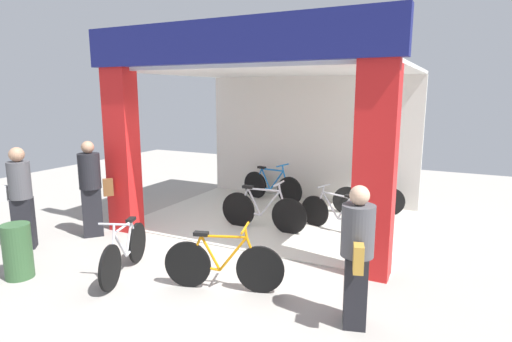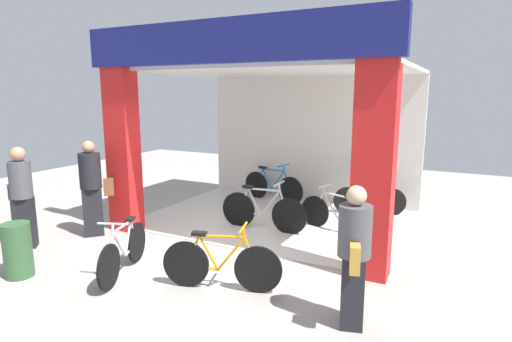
# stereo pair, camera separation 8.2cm
# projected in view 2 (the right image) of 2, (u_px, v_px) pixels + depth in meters

# --- Properties ---
(ground_plane) EXTENTS (18.10, 18.10, 0.00)m
(ground_plane) POSITION_uv_depth(u_px,v_px,m) (230.00, 249.00, 6.91)
(ground_plane) COLOR #9E9991
(ground_plane) RESTS_ON ground
(shop_facade) EXTENTS (5.25, 4.02, 3.60)m
(shop_facade) POSITION_uv_depth(u_px,v_px,m) (277.00, 124.00, 8.15)
(shop_facade) COLOR beige
(shop_facade) RESTS_ON ground
(bicycle_inside_0) EXTENTS (1.64, 0.49, 0.91)m
(bicycle_inside_0) POSITION_uv_depth(u_px,v_px,m) (273.00, 186.00, 9.84)
(bicycle_inside_0) COLOR black
(bicycle_inside_0) RESTS_ON ground
(bicycle_inside_1) EXTENTS (1.42, 0.55, 0.82)m
(bicycle_inside_1) POSITION_uv_depth(u_px,v_px,m) (370.00, 200.00, 8.76)
(bicycle_inside_1) COLOR black
(bicycle_inside_1) RESTS_ON ground
(bicycle_inside_2) EXTENTS (1.48, 0.50, 0.84)m
(bicycle_inside_2) POSITION_uv_depth(u_px,v_px,m) (336.00, 214.00, 7.68)
(bicycle_inside_2) COLOR black
(bicycle_inside_2) RESTS_ON ground
(bicycle_inside_3) EXTENTS (1.71, 0.47, 0.94)m
(bicycle_inside_3) POSITION_uv_depth(u_px,v_px,m) (263.00, 211.00, 7.77)
(bicycle_inside_3) COLOR black
(bicycle_inside_3) RESTS_ON ground
(bicycle_parked_0) EXTENTS (0.60, 1.45, 0.84)m
(bicycle_parked_0) POSITION_uv_depth(u_px,v_px,m) (124.00, 251.00, 5.90)
(bicycle_parked_0) COLOR black
(bicycle_parked_0) RESTS_ON ground
(bicycle_parked_1) EXTENTS (1.53, 0.55, 0.87)m
(bicycle_parked_1) POSITION_uv_depth(u_px,v_px,m) (221.00, 264.00, 5.43)
(bicycle_parked_1) COLOR black
(bicycle_parked_1) RESTS_ON ground
(pedestrian_0) EXTENTS (0.59, 0.56, 1.68)m
(pedestrian_0) POSITION_uv_depth(u_px,v_px,m) (21.00, 196.00, 6.82)
(pedestrian_0) COLOR black
(pedestrian_0) RESTS_ON ground
(pedestrian_1) EXTENTS (0.44, 0.59, 1.58)m
(pedestrian_1) POSITION_uv_depth(u_px,v_px,m) (354.00, 255.00, 4.50)
(pedestrian_1) COLOR black
(pedestrian_1) RESTS_ON ground
(pedestrian_2) EXTENTS (0.55, 0.58, 1.71)m
(pedestrian_2) POSITION_uv_depth(u_px,v_px,m) (92.00, 187.00, 7.42)
(pedestrian_2) COLOR black
(pedestrian_2) RESTS_ON ground
(trash_bin) EXTENTS (0.38, 0.38, 0.77)m
(trash_bin) POSITION_uv_depth(u_px,v_px,m) (18.00, 250.00, 5.81)
(trash_bin) COLOR #335933
(trash_bin) RESTS_ON ground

